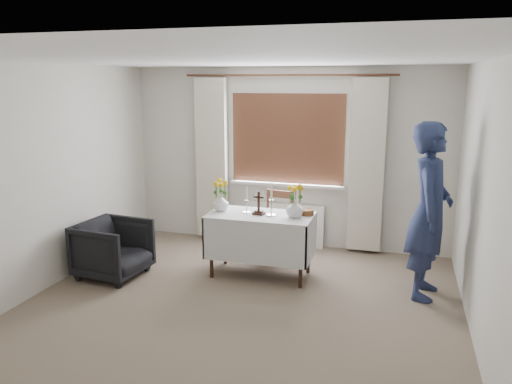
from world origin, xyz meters
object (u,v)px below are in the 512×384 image
(altar_table, at_px, (261,245))
(flower_vase_left, at_px, (221,203))
(wooden_chair, at_px, (275,225))
(armchair, at_px, (113,249))
(flower_vase_right, at_px, (295,209))
(wooden_cross, at_px, (259,203))
(person, at_px, (429,211))

(altar_table, bearing_deg, flower_vase_left, 177.44)
(wooden_chair, distance_m, armchair, 2.07)
(wooden_chair, height_order, flower_vase_right, flower_vase_right)
(wooden_chair, bearing_deg, wooden_cross, -83.88)
(armchair, height_order, flower_vase_left, flower_vase_left)
(wooden_chair, relative_size, person, 0.47)
(wooden_chair, height_order, person, person)
(altar_table, height_order, flower_vase_left, flower_vase_left)
(altar_table, xyz_separation_m, flower_vase_left, (-0.51, 0.02, 0.48))
(altar_table, distance_m, wooden_chair, 0.66)
(armchair, bearing_deg, flower_vase_right, -70.43)
(wooden_chair, xyz_separation_m, flower_vase_right, (0.40, -0.67, 0.42))
(flower_vase_left, bearing_deg, wooden_chair, 50.99)
(altar_table, relative_size, armchair, 1.65)
(flower_vase_right, bearing_deg, wooden_cross, 179.46)
(flower_vase_left, height_order, flower_vase_right, flower_vase_right)
(wooden_chair, bearing_deg, armchair, -136.49)
(altar_table, height_order, person, person)
(armchair, distance_m, flower_vase_right, 2.22)
(wooden_cross, relative_size, flower_vase_right, 1.35)
(altar_table, distance_m, flower_vase_left, 0.70)
(person, bearing_deg, wooden_cross, 96.17)
(altar_table, relative_size, wooden_chair, 1.40)
(wooden_chair, xyz_separation_m, person, (1.87, -0.70, 0.51))
(armchair, distance_m, person, 3.65)
(wooden_cross, bearing_deg, armchair, -155.81)
(altar_table, relative_size, flower_vase_left, 6.07)
(wooden_chair, bearing_deg, flower_vase_right, -50.56)
(flower_vase_left, bearing_deg, armchair, -154.89)
(altar_table, height_order, wooden_cross, wooden_cross)
(flower_vase_right, bearing_deg, wooden_chair, 121.03)
(person, distance_m, flower_vase_left, 2.39)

